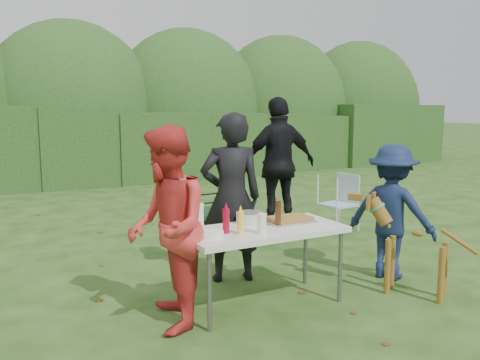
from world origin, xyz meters
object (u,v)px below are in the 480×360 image
person_cook (231,198)px  dog (417,249)px  person_black_puffy (279,164)px  child (392,212)px  folding_table (263,234)px  paper_towel_roll (197,218)px  ketchup_bottle (226,221)px  lawn_chair (338,202)px  camping_chair (214,207)px  mustard_bottle (241,223)px  beer_bottle (278,214)px  person_red_jacket (167,228)px

person_cook → dog: person_cook is taller
person_black_puffy → child: size_ratio=1.36×
folding_table → paper_towel_roll: size_ratio=5.77×
ketchup_bottle → lawn_chair: bearing=34.4°
person_black_puffy → child: (-0.06, -2.33, -0.26)m
camping_chair → mustard_bottle: 2.34m
person_black_puffy → ketchup_bottle: person_black_puffy is taller
paper_towel_roll → person_black_puffy: bearing=44.1°
folding_table → ketchup_bottle: (-0.38, -0.00, 0.16)m
lawn_chair → beer_bottle: (-2.32, -1.98, 0.44)m
person_black_puffy → camping_chair: size_ratio=1.95×
person_red_jacket → dog: bearing=93.6°
person_red_jacket → paper_towel_roll: 0.38m
person_red_jacket → dog: (2.38, -0.49, -0.38)m
lawn_chair → child: bearing=57.1°
dog → beer_bottle: size_ratio=4.18×
ketchup_bottle → person_black_puffy: bearing=48.7°
person_cook → dog: size_ratio=1.78×
person_cook → person_black_puffy: size_ratio=0.91×
child → mustard_bottle: size_ratio=7.24×
person_cook → beer_bottle: bearing=112.4°
person_red_jacket → mustard_bottle: size_ratio=8.52×
person_black_puffy → mustard_bottle: size_ratio=9.86×
mustard_bottle → person_red_jacket: bearing=174.1°
lawn_chair → person_red_jacket: bearing=21.0°
folding_table → person_red_jacket: person_red_jacket is taller
mustard_bottle → dog: bearing=-13.6°
person_red_jacket → lawn_chair: bearing=135.2°
person_black_puffy → camping_chair: 1.31m
person_black_puffy → person_cook: bearing=48.4°
dog → beer_bottle: (-1.29, 0.48, 0.38)m
child → paper_towel_roll: bearing=56.9°
person_black_puffy → dog: (-0.24, -2.85, -0.51)m
dog → mustard_bottle: size_ratio=5.01×
person_red_jacket → child: 2.55m
person_red_jacket → beer_bottle: (1.08, -0.01, 0.01)m
ketchup_bottle → beer_bottle: (0.52, -0.03, 0.01)m
person_red_jacket → camping_chair: bearing=161.2°
person_red_jacket → ketchup_bottle: (0.56, 0.02, -0.00)m
child → ketchup_bottle: bearing=60.6°
lawn_chair → paper_towel_roll: bearing=21.5°
beer_bottle → child: bearing=1.8°
ketchup_bottle → folding_table: bearing=0.0°
child → lawn_chair: 2.13m
folding_table → lawn_chair: size_ratio=1.80×
lawn_chair → beer_bottle: beer_bottle is taller
folding_table → person_black_puffy: person_black_puffy is taller
dog → lawn_chair: size_ratio=1.20×
folding_table → child: size_ratio=1.04×
dog → lawn_chair: 2.66m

